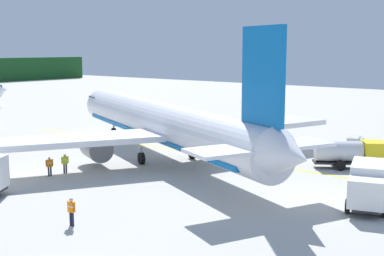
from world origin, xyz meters
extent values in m
cylinder|color=white|center=(22.08, 15.42, 3.50)|extent=(17.81, 34.54, 3.80)
cone|color=white|center=(29.73, 33.04, 3.50)|extent=(4.27, 3.64, 3.61)
cone|color=white|center=(14.28, -2.56, 3.90)|extent=(4.24, 4.22, 3.23)
cube|color=#192333|center=(28.85, 31.02, 4.36)|extent=(3.92, 3.49, 0.60)
cube|color=white|center=(12.90, 17.22, 2.83)|extent=(16.29, 12.05, 0.50)
cylinder|color=slate|center=(16.13, 17.79, 1.63)|extent=(3.29, 3.81, 2.20)
cube|color=white|center=(29.67, 9.95, 2.83)|extent=(16.70, 9.38, 0.50)
cylinder|color=slate|center=(27.88, 12.69, 1.63)|extent=(3.29, 3.81, 2.20)
cube|color=#0C66B2|center=(15.52, 0.28, 8.65)|extent=(2.08, 4.18, 6.50)
cube|color=white|center=(15.52, 0.28, 3.90)|extent=(10.81, 7.07, 0.24)
cube|color=#0C66B2|center=(22.08, 15.42, 2.46)|extent=(16.21, 31.16, 0.36)
cylinder|color=black|center=(27.53, 27.97, 0.55)|extent=(0.76, 1.15, 1.10)
cylinder|color=gray|center=(27.53, 27.97, 1.35)|extent=(0.20, 0.20, 0.50)
cylinder|color=black|center=(19.10, 15.08, 0.55)|extent=(0.76, 1.15, 1.10)
cylinder|color=gray|center=(19.10, 15.08, 1.35)|extent=(0.20, 0.20, 0.50)
cylinder|color=black|center=(23.87, 13.01, 0.55)|extent=(0.76, 1.15, 1.10)
cylinder|color=gray|center=(23.87, 13.01, 1.35)|extent=(0.20, 0.20, 0.50)
cone|color=white|center=(37.41, 68.58, 3.01)|extent=(2.26, 3.23, 3.11)
cube|color=white|center=(17.37, -6.26, 1.50)|extent=(2.38, 2.64, 1.80)
cube|color=#192333|center=(16.56, -6.52, 1.86)|extent=(0.64, 1.78, 0.94)
cube|color=white|center=(20.04, -5.41, 1.73)|extent=(4.28, 3.25, 2.27)
cube|color=#262628|center=(19.18, -5.68, 0.52)|extent=(5.80, 3.17, 0.16)
cylinder|color=black|center=(17.99, -7.22, 0.45)|extent=(0.94, 0.54, 0.90)
cylinder|color=black|center=(17.32, -5.12, 0.45)|extent=(0.94, 0.54, 0.90)
cylinder|color=black|center=(19.70, -4.36, 0.45)|extent=(0.94, 0.54, 0.90)
cube|color=yellow|center=(30.71, -1.86, 1.50)|extent=(2.84, 2.74, 1.80)
cube|color=#192333|center=(31.20, -2.56, 1.86)|extent=(1.56, 1.13, 0.94)
cylinder|color=silver|center=(28.98, 0.60, 1.50)|extent=(3.78, 4.32, 1.80)
cube|color=#262628|center=(29.50, -0.14, 0.52)|extent=(4.73, 5.81, 0.16)
cylinder|color=black|center=(31.44, -0.99, 0.45)|extent=(0.75, 0.90, 0.90)
cylinder|color=black|center=(29.64, -2.25, 0.45)|extent=(0.75, 0.90, 0.90)
cylinder|color=black|center=(29.88, 1.23, 0.45)|extent=(0.75, 0.90, 0.90)
cylinder|color=black|center=(28.08, -0.03, 0.45)|extent=(0.75, 0.90, 0.90)
cube|color=#333338|center=(34.72, 1.37, 0.15)|extent=(2.03, 2.03, 0.30)
cube|color=silver|center=(34.72, 1.37, 1.09)|extent=(1.78, 1.78, 1.58)
cube|color=silver|center=(34.86, 0.89, 1.73)|extent=(1.56, 0.98, 0.54)
cylinder|color=#191E33|center=(12.51, 17.71, 0.40)|extent=(0.14, 0.14, 0.81)
cylinder|color=#191E33|center=(12.68, 17.64, 0.40)|extent=(0.14, 0.14, 0.81)
cube|color=#CCE519|center=(12.59, 17.67, 1.11)|extent=(0.49, 0.38, 0.61)
cube|color=silver|center=(12.59, 17.67, 1.14)|extent=(0.50, 0.39, 0.06)
sphere|color=tan|center=(12.59, 17.67, 1.53)|extent=(0.22, 0.22, 0.22)
cylinder|color=#CCE519|center=(12.35, 17.78, 1.14)|extent=(0.09, 0.09, 0.58)
cylinder|color=#CCE519|center=(12.84, 17.57, 1.14)|extent=(0.09, 0.09, 0.58)
cylinder|color=#191E33|center=(11.05, 17.84, 0.40)|extent=(0.14, 0.14, 0.79)
cylinder|color=#191E33|center=(11.22, 17.77, 0.40)|extent=(0.14, 0.14, 0.79)
cube|color=orange|center=(11.14, 17.80, 1.09)|extent=(0.49, 0.36, 0.60)
cube|color=silver|center=(11.14, 17.80, 1.12)|extent=(0.50, 0.37, 0.06)
sphere|color=tan|center=(11.14, 17.80, 1.50)|extent=(0.21, 0.21, 0.21)
cylinder|color=orange|center=(10.89, 17.90, 1.12)|extent=(0.09, 0.09, 0.57)
cylinder|color=orange|center=(11.39, 17.71, 1.12)|extent=(0.09, 0.09, 0.57)
cylinder|color=#191E33|center=(4.65, 6.53, 0.42)|extent=(0.14, 0.14, 0.85)
cylinder|color=#191E33|center=(4.63, 6.71, 0.42)|extent=(0.14, 0.14, 0.85)
cube|color=orange|center=(4.64, 6.62, 1.16)|extent=(0.27, 0.46, 0.64)
cube|color=silver|center=(4.64, 6.62, 1.20)|extent=(0.28, 0.47, 0.06)
sphere|color=tan|center=(4.64, 6.62, 1.60)|extent=(0.23, 0.23, 0.23)
cylinder|color=orange|center=(4.67, 6.35, 1.20)|extent=(0.09, 0.09, 0.60)
cylinder|color=orange|center=(4.61, 6.89, 1.20)|extent=(0.09, 0.09, 0.60)
cube|color=yellow|center=(26.05, 10.42, 0.01)|extent=(0.30, 60.00, 0.01)
camera|label=1|loc=(-13.76, -17.49, 10.41)|focal=48.39mm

